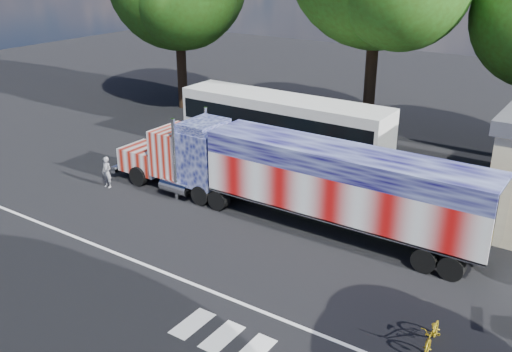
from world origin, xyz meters
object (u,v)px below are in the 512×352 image
Objects in this scene: semi_truck at (294,177)px; bicycle at (432,334)px; coach_bus at (283,128)px; woman at (107,172)px.

bicycle is (7.89, -5.11, -1.64)m from semi_truck.
coach_bus is (-4.50, 6.40, -0.20)m from semi_truck.
woman is (-9.65, -2.03, -1.26)m from semi_truck.
semi_truck is 9.54m from bicycle.
bicycle is (17.54, -3.08, -0.38)m from woman.
coach_bus reaches higher than woman.
semi_truck is at bearing -54.92° from coach_bus.
semi_truck reaches higher than bicycle.
semi_truck is 1.52× the size of coach_bus.
bicycle is (12.39, -11.51, -1.44)m from coach_bus.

